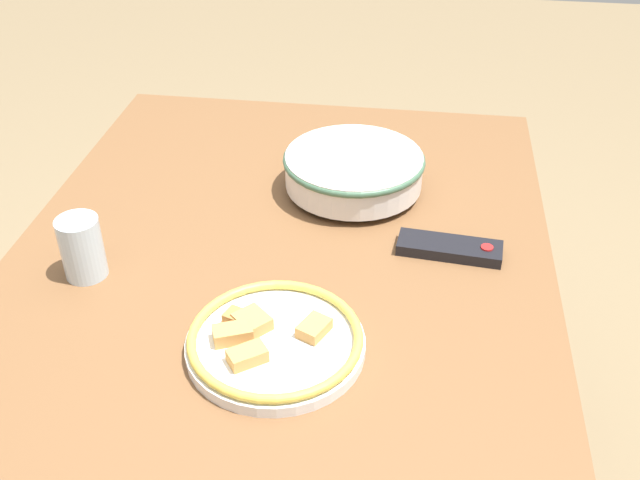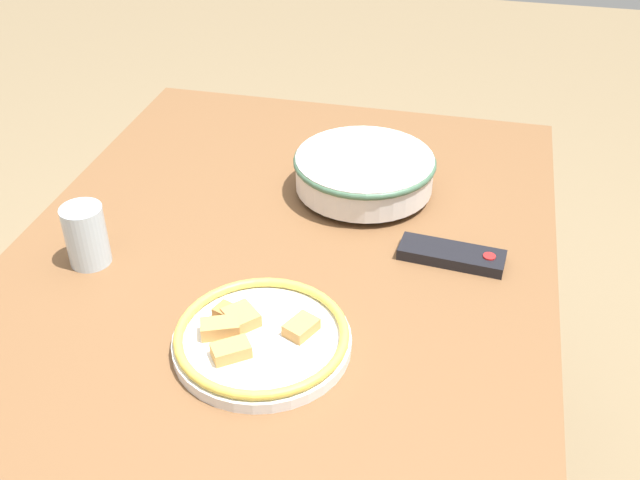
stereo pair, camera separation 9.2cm
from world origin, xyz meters
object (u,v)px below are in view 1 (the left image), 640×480
(tv_remote, at_px, (450,248))
(drinking_glass, at_px, (82,248))
(noodle_bowl, at_px, (354,170))
(food_plate, at_px, (274,341))

(tv_remote, relative_size, drinking_glass, 1.71)
(noodle_bowl, bearing_deg, food_plate, -8.31)
(noodle_bowl, height_order, food_plate, noodle_bowl)
(noodle_bowl, relative_size, tv_remote, 1.49)
(food_plate, bearing_deg, drinking_glass, -111.49)
(tv_remote, bearing_deg, noodle_bowl, -129.28)
(food_plate, relative_size, drinking_glass, 2.45)
(food_plate, relative_size, tv_remote, 1.43)
(noodle_bowl, distance_m, tv_remote, 0.26)
(tv_remote, xyz_separation_m, drinking_glass, (0.14, -0.59, 0.04))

